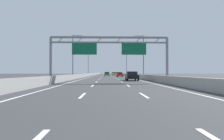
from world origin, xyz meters
TOP-DOWN VIEW (x-y plane):
  - ground_plane at (0.00, 100.00)m, footprint 260.00×260.00m
  - lane_dash_left_1 at (-1.80, 12.50)m, footprint 0.16×3.00m
  - lane_dash_left_2 at (-1.80, 21.50)m, footprint 0.16×3.00m
  - lane_dash_left_3 at (-1.80, 30.50)m, footprint 0.16×3.00m
  - lane_dash_left_4 at (-1.80, 39.50)m, footprint 0.16×3.00m
  - lane_dash_left_5 at (-1.80, 48.50)m, footprint 0.16×3.00m
  - lane_dash_left_6 at (-1.80, 57.50)m, footprint 0.16×3.00m
  - lane_dash_left_7 at (-1.80, 66.50)m, footprint 0.16×3.00m
  - lane_dash_left_8 at (-1.80, 75.50)m, footprint 0.16×3.00m
  - lane_dash_left_9 at (-1.80, 84.50)m, footprint 0.16×3.00m
  - lane_dash_left_10 at (-1.80, 93.50)m, footprint 0.16×3.00m
  - lane_dash_left_11 at (-1.80, 102.50)m, footprint 0.16×3.00m
  - lane_dash_left_12 at (-1.80, 111.50)m, footprint 0.16×3.00m
  - lane_dash_left_13 at (-1.80, 120.50)m, footprint 0.16×3.00m
  - lane_dash_left_14 at (-1.80, 129.50)m, footprint 0.16×3.00m
  - lane_dash_left_15 at (-1.80, 138.50)m, footprint 0.16×3.00m
  - lane_dash_left_16 at (-1.80, 147.50)m, footprint 0.16×3.00m
  - lane_dash_left_17 at (-1.80, 156.50)m, footprint 0.16×3.00m
  - lane_dash_right_1 at (1.80, 12.50)m, footprint 0.16×3.00m
  - lane_dash_right_2 at (1.80, 21.50)m, footprint 0.16×3.00m
  - lane_dash_right_3 at (1.80, 30.50)m, footprint 0.16×3.00m
  - lane_dash_right_4 at (1.80, 39.50)m, footprint 0.16×3.00m
  - lane_dash_right_5 at (1.80, 48.50)m, footprint 0.16×3.00m
  - lane_dash_right_6 at (1.80, 57.50)m, footprint 0.16×3.00m
  - lane_dash_right_7 at (1.80, 66.50)m, footprint 0.16×3.00m
  - lane_dash_right_8 at (1.80, 75.50)m, footprint 0.16×3.00m
  - lane_dash_right_9 at (1.80, 84.50)m, footprint 0.16×3.00m
  - lane_dash_right_10 at (1.80, 93.50)m, footprint 0.16×3.00m
  - lane_dash_right_11 at (1.80, 102.50)m, footprint 0.16×3.00m
  - lane_dash_right_12 at (1.80, 111.50)m, footprint 0.16×3.00m
  - lane_dash_right_13 at (1.80, 120.50)m, footprint 0.16×3.00m
  - lane_dash_right_14 at (1.80, 129.50)m, footprint 0.16×3.00m
  - lane_dash_right_15 at (1.80, 138.50)m, footprint 0.16×3.00m
  - lane_dash_right_16 at (1.80, 147.50)m, footprint 0.16×3.00m
  - lane_dash_right_17 at (1.80, 156.50)m, footprint 0.16×3.00m
  - edge_line_left at (-5.25, 88.00)m, footprint 0.16×176.00m
  - edge_line_right at (5.25, 88.00)m, footprint 0.16×176.00m
  - barrier_left at (-6.90, 110.00)m, footprint 0.45×220.00m
  - barrier_right at (6.90, 110.00)m, footprint 0.45×220.00m
  - sign_gantry at (-0.00, 29.47)m, footprint 16.41×0.36m
  - streetlamp_left_mid at (-7.47, 46.71)m, footprint 2.58×0.28m
  - streetlamp_right_mid at (7.47, 46.71)m, footprint 2.58×0.28m
  - streetlamp_left_far at (-7.47, 86.20)m, footprint 2.58×0.28m
  - streetlamp_right_far at (7.47, 86.20)m, footprint 2.58×0.28m
  - black_car at (3.74, 35.01)m, footprint 1.88×4.18m
  - red_car at (3.69, 66.05)m, footprint 1.74×4.45m
  - silver_car at (3.40, 120.59)m, footprint 1.73×4.46m
  - green_car at (-0.23, 79.01)m, footprint 1.85×4.46m
  - yellow_car at (3.49, 92.91)m, footprint 1.72×4.68m

SIDE VIEW (x-z plane):
  - ground_plane at x=0.00m, z-range 0.00..0.00m
  - lane_dash_left_1 at x=-1.80m, z-range 0.00..0.01m
  - lane_dash_left_2 at x=-1.80m, z-range 0.00..0.01m
  - lane_dash_left_3 at x=-1.80m, z-range 0.00..0.01m
  - lane_dash_left_4 at x=-1.80m, z-range 0.00..0.01m
  - lane_dash_left_5 at x=-1.80m, z-range 0.00..0.01m
  - lane_dash_left_6 at x=-1.80m, z-range 0.00..0.01m
  - lane_dash_left_7 at x=-1.80m, z-range 0.00..0.01m
  - lane_dash_left_8 at x=-1.80m, z-range 0.00..0.01m
  - lane_dash_left_9 at x=-1.80m, z-range 0.00..0.01m
  - lane_dash_left_10 at x=-1.80m, z-range 0.00..0.01m
  - lane_dash_left_11 at x=-1.80m, z-range 0.00..0.01m
  - lane_dash_left_12 at x=-1.80m, z-range 0.00..0.01m
  - lane_dash_left_13 at x=-1.80m, z-range 0.00..0.01m
  - lane_dash_left_14 at x=-1.80m, z-range 0.00..0.01m
  - lane_dash_left_15 at x=-1.80m, z-range 0.00..0.01m
  - lane_dash_left_16 at x=-1.80m, z-range 0.00..0.01m
  - lane_dash_left_17 at x=-1.80m, z-range 0.00..0.01m
  - lane_dash_right_1 at x=1.80m, z-range 0.00..0.01m
  - lane_dash_right_2 at x=1.80m, z-range 0.00..0.01m
  - lane_dash_right_3 at x=1.80m, z-range 0.00..0.01m
  - lane_dash_right_4 at x=1.80m, z-range 0.00..0.01m
  - lane_dash_right_5 at x=1.80m, z-range 0.00..0.01m
  - lane_dash_right_6 at x=1.80m, z-range 0.00..0.01m
  - lane_dash_right_7 at x=1.80m, z-range 0.00..0.01m
  - lane_dash_right_8 at x=1.80m, z-range 0.00..0.01m
  - lane_dash_right_9 at x=1.80m, z-range 0.00..0.01m
  - lane_dash_right_10 at x=1.80m, z-range 0.00..0.01m
  - lane_dash_right_11 at x=1.80m, z-range 0.00..0.01m
  - lane_dash_right_12 at x=1.80m, z-range 0.00..0.01m
  - lane_dash_right_13 at x=1.80m, z-range 0.00..0.01m
  - lane_dash_right_14 at x=1.80m, z-range 0.00..0.01m
  - lane_dash_right_15 at x=1.80m, z-range 0.00..0.01m
  - lane_dash_right_16 at x=1.80m, z-range 0.00..0.01m
  - lane_dash_right_17 at x=1.80m, z-range 0.00..0.01m
  - edge_line_left at x=-5.25m, z-range 0.00..0.01m
  - edge_line_right at x=5.25m, z-range 0.00..0.01m
  - barrier_left at x=-6.90m, z-range 0.00..0.95m
  - barrier_right at x=6.90m, z-range 0.00..0.95m
  - yellow_car at x=3.49m, z-range 0.02..1.43m
  - red_car at x=3.69m, z-range 0.03..1.44m
  - black_car at x=3.74m, z-range 0.02..1.52m
  - green_car at x=-0.23m, z-range 0.02..1.52m
  - silver_car at x=3.40m, z-range 0.02..1.55m
  - sign_gantry at x=0.00m, z-range 1.64..8.00m
  - streetlamp_left_mid at x=-7.47m, z-range 0.65..10.15m
  - streetlamp_right_mid at x=7.47m, z-range 0.65..10.15m
  - streetlamp_left_far at x=-7.47m, z-range 0.65..10.15m
  - streetlamp_right_far at x=7.47m, z-range 0.65..10.15m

